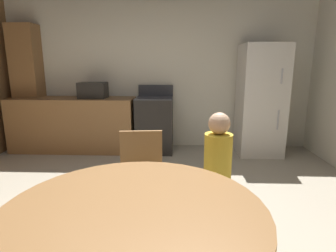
{
  "coord_description": "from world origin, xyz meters",
  "views": [
    {
      "loc": [
        0.35,
        -2.04,
        1.45
      ],
      "look_at": [
        0.24,
        0.74,
        0.82
      ],
      "focal_mm": 29.23,
      "sensor_mm": 36.0,
      "label": 1
    }
  ],
  "objects_px": {
    "refrigerator": "(261,100)",
    "microwave": "(93,90)",
    "dining_table": "(134,235)",
    "person_child": "(217,175)",
    "oven_range": "(155,124)",
    "chair_north": "(141,175)"
  },
  "relations": [
    {
      "from": "oven_range",
      "to": "chair_north",
      "type": "height_order",
      "value": "oven_range"
    },
    {
      "from": "microwave",
      "to": "chair_north",
      "type": "xyz_separation_m",
      "value": [
        1.09,
        -2.24,
        -0.53
      ]
    },
    {
      "from": "oven_range",
      "to": "dining_table",
      "type": "height_order",
      "value": "oven_range"
    },
    {
      "from": "microwave",
      "to": "dining_table",
      "type": "xyz_separation_m",
      "value": [
        1.2,
        -3.27,
        -0.42
      ]
    },
    {
      "from": "refrigerator",
      "to": "microwave",
      "type": "relative_size",
      "value": 4.0
    },
    {
      "from": "oven_range",
      "to": "chair_north",
      "type": "distance_m",
      "value": 2.25
    },
    {
      "from": "dining_table",
      "to": "microwave",
      "type": "bearing_deg",
      "value": 110.1
    },
    {
      "from": "person_child",
      "to": "chair_north",
      "type": "bearing_deg",
      "value": -73.3
    },
    {
      "from": "oven_range",
      "to": "chair_north",
      "type": "xyz_separation_m",
      "value": [
        0.07,
        -2.25,
        0.03
      ]
    },
    {
      "from": "dining_table",
      "to": "chair_north",
      "type": "relative_size",
      "value": 1.52
    },
    {
      "from": "chair_north",
      "to": "person_child",
      "type": "bearing_deg",
      "value": 69.02
    },
    {
      "from": "oven_range",
      "to": "dining_table",
      "type": "bearing_deg",
      "value": -86.85
    },
    {
      "from": "microwave",
      "to": "person_child",
      "type": "xyz_separation_m",
      "value": [
        1.73,
        -2.42,
        -0.45
      ]
    },
    {
      "from": "oven_range",
      "to": "person_child",
      "type": "xyz_separation_m",
      "value": [
        0.71,
        -2.42,
        0.11
      ]
    },
    {
      "from": "refrigerator",
      "to": "person_child",
      "type": "distance_m",
      "value": 2.59
    },
    {
      "from": "oven_range",
      "to": "dining_table",
      "type": "distance_m",
      "value": 3.29
    },
    {
      "from": "oven_range",
      "to": "microwave",
      "type": "bearing_deg",
      "value": -179.8
    },
    {
      "from": "dining_table",
      "to": "person_child",
      "type": "bearing_deg",
      "value": 58.18
    },
    {
      "from": "microwave",
      "to": "chair_north",
      "type": "distance_m",
      "value": 2.55
    },
    {
      "from": "microwave",
      "to": "chair_north",
      "type": "bearing_deg",
      "value": -64.05
    },
    {
      "from": "refrigerator",
      "to": "microwave",
      "type": "height_order",
      "value": "refrigerator"
    },
    {
      "from": "microwave",
      "to": "chair_north",
      "type": "height_order",
      "value": "microwave"
    }
  ]
}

